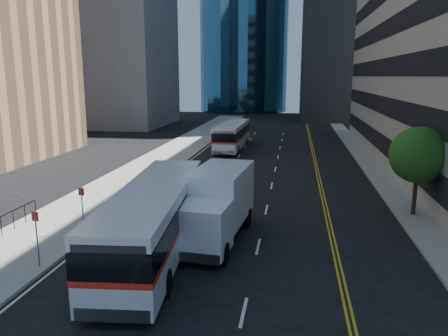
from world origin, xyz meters
name	(u,v)px	position (x,y,z in m)	size (l,w,h in m)	color
ground	(243,263)	(0.00, 0.00, 0.00)	(160.00, 160.00, 0.00)	black
sidewalk_west	(170,155)	(-10.50, 25.00, 0.07)	(5.00, 90.00, 0.15)	gray
sidewalk_east	(367,161)	(9.00, 25.00, 0.07)	(2.00, 90.00, 0.15)	gray
midrise_west	(109,16)	(-28.00, 52.00, 17.50)	(18.00, 18.00, 35.00)	gray
street_tree	(418,155)	(9.00, 8.00, 3.64)	(3.20, 3.20, 5.10)	#332114
bus_front	(155,218)	(-4.05, 0.30, 1.75)	(3.82, 12.63, 3.21)	silver
bus_rear	(233,135)	(-4.76, 30.25, 1.58)	(2.67, 11.25, 2.89)	white
box_truck	(216,204)	(-1.66, 2.65, 1.82)	(3.12, 7.40, 3.45)	white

